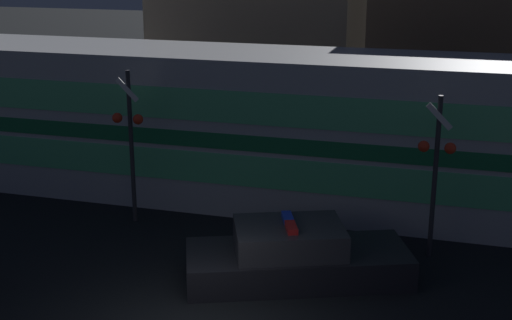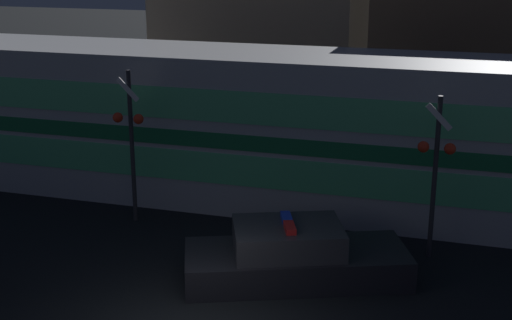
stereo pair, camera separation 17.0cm
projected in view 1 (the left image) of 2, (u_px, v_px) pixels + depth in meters
name	position (u px, v px, depth m)	size (l,w,h in m)	color
train	(224.00, 125.00, 19.21)	(22.78, 3.19, 4.01)	#B7BABF
police_car	(295.00, 257.00, 14.70)	(4.91, 3.35, 1.32)	black
crossing_signal_near	(436.00, 164.00, 15.28)	(0.80, 0.31, 3.65)	#2D2D33
crossing_signal_far	(130.00, 134.00, 17.26)	(0.80, 0.31, 3.82)	#2D2D33
building_left	(261.00, 47.00, 26.43)	(7.14, 4.92, 6.07)	#726656
building_center	(491.00, 38.00, 24.90)	(7.83, 6.97, 7.07)	brown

